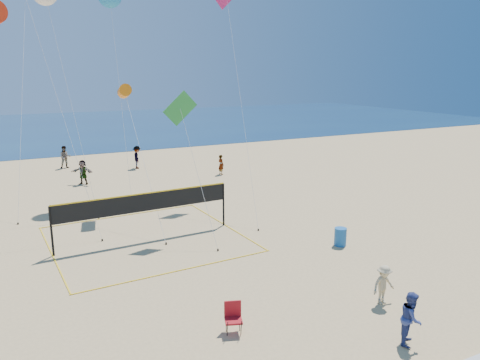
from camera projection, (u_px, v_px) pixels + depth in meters
name	position (u px, v px, depth m)	size (l,w,h in m)	color
ocean	(42.00, 128.00, 66.45)	(140.00, 50.00, 0.03)	navy
bystander_a	(411.00, 318.00, 13.99)	(0.81, 0.63, 1.66)	navy
bystander_b	(384.00, 285.00, 16.43)	(0.92, 0.53, 1.43)	tan
far_person_1	(83.00, 172.00, 33.75)	(1.65, 0.52, 1.78)	gray
far_person_2	(221.00, 165.00, 36.92)	(0.58, 0.38, 1.58)	gray
far_person_3	(65.00, 157.00, 39.29)	(0.92, 0.72, 1.89)	gray
far_person_4	(137.00, 157.00, 39.18)	(1.23, 0.71, 1.91)	gray
camp_chair	(233.00, 315.00, 14.66)	(0.67, 0.78, 1.11)	maroon
trash_barrel	(340.00, 237.00, 21.99)	(0.57, 0.57, 0.85)	#185AA1
volleyball_net	(145.00, 208.00, 22.54)	(9.18, 9.04, 2.34)	black
kite_2	(125.00, 91.00, 26.18)	(0.90, 7.36, 7.36)	orange
kite_4	(182.00, 114.00, 22.50)	(1.75, 3.40, 7.13)	#268D37
kite_5	(227.00, 2.00, 28.88)	(3.14, 8.29, 13.79)	#D22368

